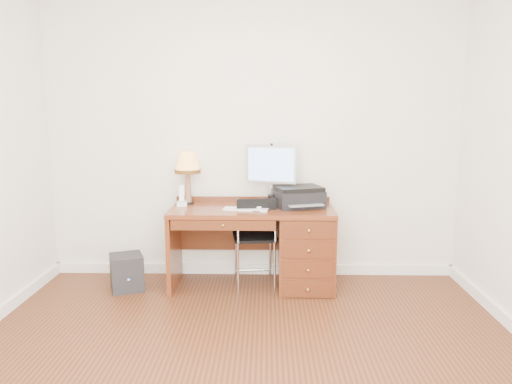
{
  "coord_description": "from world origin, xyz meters",
  "views": [
    {
      "loc": [
        0.14,
        -3.1,
        1.67
      ],
      "look_at": [
        0.04,
        1.2,
        0.93
      ],
      "focal_mm": 35.0,
      "sensor_mm": 36.0,
      "label": 1
    }
  ],
  "objects_px": {
    "printer": "(298,197)",
    "phone": "(182,200)",
    "monitor": "(271,168)",
    "chair": "(255,232)",
    "equipment_box": "(127,272)",
    "desk": "(286,243)",
    "leg_lamp": "(188,166)"
  },
  "relations": [
    {
      "from": "monitor",
      "to": "equipment_box",
      "type": "xyz_separation_m",
      "value": [
        -1.32,
        -0.29,
        -0.94
      ]
    },
    {
      "from": "monitor",
      "to": "equipment_box",
      "type": "distance_m",
      "value": 1.65
    },
    {
      "from": "equipment_box",
      "to": "chair",
      "type": "bearing_deg",
      "value": -13.9
    },
    {
      "from": "leg_lamp",
      "to": "equipment_box",
      "type": "relative_size",
      "value": 1.52
    },
    {
      "from": "monitor",
      "to": "phone",
      "type": "distance_m",
      "value": 0.89
    },
    {
      "from": "desk",
      "to": "chair",
      "type": "xyz_separation_m",
      "value": [
        -0.3,
        0.03,
        0.1
      ]
    },
    {
      "from": "monitor",
      "to": "printer",
      "type": "height_order",
      "value": "monitor"
    },
    {
      "from": "desk",
      "to": "equipment_box",
      "type": "height_order",
      "value": "desk"
    },
    {
      "from": "leg_lamp",
      "to": "phone",
      "type": "height_order",
      "value": "leg_lamp"
    },
    {
      "from": "printer",
      "to": "equipment_box",
      "type": "xyz_separation_m",
      "value": [
        -1.58,
        -0.2,
        -0.68
      ]
    },
    {
      "from": "printer",
      "to": "leg_lamp",
      "type": "distance_m",
      "value": 1.09
    },
    {
      "from": "printer",
      "to": "phone",
      "type": "bearing_deg",
      "value": 162.77
    },
    {
      "from": "monitor",
      "to": "phone",
      "type": "height_order",
      "value": "monitor"
    },
    {
      "from": "phone",
      "to": "monitor",
      "type": "bearing_deg",
      "value": -0.73
    },
    {
      "from": "desk",
      "to": "leg_lamp",
      "type": "distance_m",
      "value": 1.19
    },
    {
      "from": "printer",
      "to": "desk",
      "type": "bearing_deg",
      "value": -163.06
    },
    {
      "from": "phone",
      "to": "chair",
      "type": "bearing_deg",
      "value": -10.54
    },
    {
      "from": "monitor",
      "to": "phone",
      "type": "xyz_separation_m",
      "value": [
        -0.83,
        -0.08,
        -0.3
      ]
    },
    {
      "from": "leg_lamp",
      "to": "desk",
      "type": "bearing_deg",
      "value": -11.05
    },
    {
      "from": "chair",
      "to": "leg_lamp",
      "type": "bearing_deg",
      "value": 160.09
    },
    {
      "from": "desk",
      "to": "equipment_box",
      "type": "xyz_separation_m",
      "value": [
        -1.47,
        -0.13,
        -0.25
      ]
    },
    {
      "from": "printer",
      "to": "chair",
      "type": "xyz_separation_m",
      "value": [
        -0.41,
        -0.04,
        -0.33
      ]
    },
    {
      "from": "monitor",
      "to": "leg_lamp",
      "type": "xyz_separation_m",
      "value": [
        -0.79,
        0.02,
        0.02
      ]
    },
    {
      "from": "leg_lamp",
      "to": "phone",
      "type": "distance_m",
      "value": 0.33
    },
    {
      "from": "chair",
      "to": "equipment_box",
      "type": "bearing_deg",
      "value": -178.72
    },
    {
      "from": "monitor",
      "to": "equipment_box",
      "type": "bearing_deg",
      "value": -149.6
    },
    {
      "from": "phone",
      "to": "equipment_box",
      "type": "height_order",
      "value": "phone"
    },
    {
      "from": "chair",
      "to": "equipment_box",
      "type": "distance_m",
      "value": 1.24
    },
    {
      "from": "printer",
      "to": "monitor",
      "type": "bearing_deg",
      "value": 144.02
    },
    {
      "from": "desk",
      "to": "printer",
      "type": "bearing_deg",
      "value": 33.88
    },
    {
      "from": "monitor",
      "to": "phone",
      "type": "bearing_deg",
      "value": -156.32
    },
    {
      "from": "chair",
      "to": "monitor",
      "type": "bearing_deg",
      "value": 35.35
    }
  ]
}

